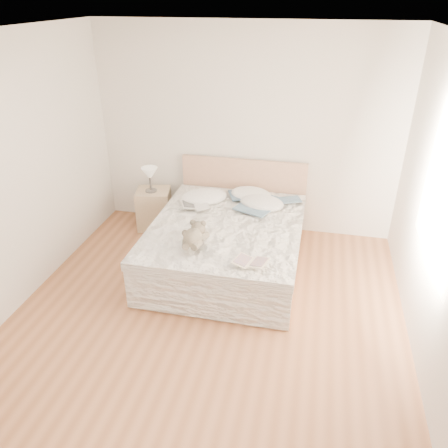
{
  "coord_description": "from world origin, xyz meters",
  "views": [
    {
      "loc": [
        0.94,
        -3.26,
        2.99
      ],
      "look_at": [
        -0.02,
        1.05,
        0.62
      ],
      "focal_mm": 35.0,
      "sensor_mm": 36.0,
      "label": 1
    }
  ],
  "objects_px": {
    "nightstand": "(154,209)",
    "teddy_bear": "(193,243)",
    "photo_book": "(195,206)",
    "childrens_book": "(251,262)",
    "bed": "(228,242)",
    "table_lamp": "(150,174)"
  },
  "relations": [
    {
      "from": "childrens_book",
      "to": "bed",
      "type": "bearing_deg",
      "value": 130.9
    },
    {
      "from": "nightstand",
      "to": "teddy_bear",
      "type": "distance_m",
      "value": 1.74
    },
    {
      "from": "childrens_book",
      "to": "teddy_bear",
      "type": "bearing_deg",
      "value": 178.47
    },
    {
      "from": "nightstand",
      "to": "teddy_bear",
      "type": "relative_size",
      "value": 1.52
    },
    {
      "from": "childrens_book",
      "to": "photo_book",
      "type": "bearing_deg",
      "value": 144.15
    },
    {
      "from": "table_lamp",
      "to": "photo_book",
      "type": "height_order",
      "value": "table_lamp"
    },
    {
      "from": "childrens_book",
      "to": "teddy_bear",
      "type": "relative_size",
      "value": 0.9
    },
    {
      "from": "nightstand",
      "to": "childrens_book",
      "type": "bearing_deg",
      "value": -44.21
    },
    {
      "from": "teddy_bear",
      "to": "childrens_book",
      "type": "bearing_deg",
      "value": -20.61
    },
    {
      "from": "table_lamp",
      "to": "teddy_bear",
      "type": "distance_m",
      "value": 1.69
    },
    {
      "from": "table_lamp",
      "to": "photo_book",
      "type": "xyz_separation_m",
      "value": [
        0.75,
        -0.45,
        -0.18
      ]
    },
    {
      "from": "bed",
      "to": "table_lamp",
      "type": "xyz_separation_m",
      "value": [
        -1.22,
        0.68,
        0.5
      ]
    },
    {
      "from": "nightstand",
      "to": "teddy_bear",
      "type": "bearing_deg",
      "value": -54.75
    },
    {
      "from": "nightstand",
      "to": "teddy_bear",
      "type": "xyz_separation_m",
      "value": [
        0.98,
        -1.39,
        0.37
      ]
    },
    {
      "from": "nightstand",
      "to": "childrens_book",
      "type": "distance_m",
      "value": 2.3
    },
    {
      "from": "photo_book",
      "to": "teddy_bear",
      "type": "distance_m",
      "value": 0.94
    },
    {
      "from": "photo_book",
      "to": "teddy_bear",
      "type": "height_order",
      "value": "teddy_bear"
    },
    {
      "from": "photo_book",
      "to": "table_lamp",
      "type": "bearing_deg",
      "value": 124.57
    },
    {
      "from": "childrens_book",
      "to": "teddy_bear",
      "type": "distance_m",
      "value": 0.68
    },
    {
      "from": "bed",
      "to": "teddy_bear",
      "type": "bearing_deg",
      "value": -108.91
    },
    {
      "from": "bed",
      "to": "teddy_bear",
      "type": "height_order",
      "value": "bed"
    },
    {
      "from": "bed",
      "to": "table_lamp",
      "type": "bearing_deg",
      "value": 150.99
    }
  ]
}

